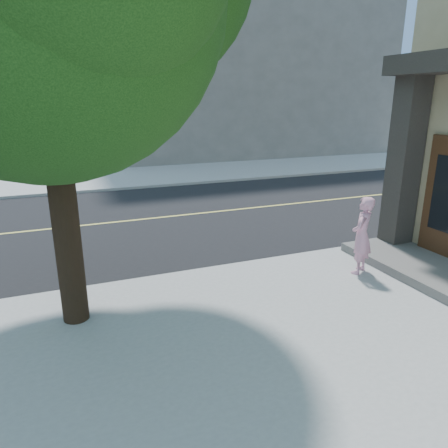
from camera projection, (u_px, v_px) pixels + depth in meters
name	position (u px, v px, depth m)	size (l,w,h in m)	color
sidewalk_ne	(217.00, 147.00, 30.83)	(29.00, 25.00, 0.12)	#A5A5A5
filler_ne	(221.00, 46.00, 29.40)	(18.00, 16.00, 14.00)	slate
man_on_phone	(362.00, 235.00, 8.27)	(0.58, 0.38, 1.59)	pink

